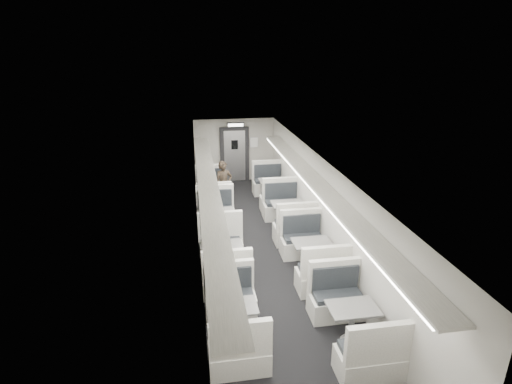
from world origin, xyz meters
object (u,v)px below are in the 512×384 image
object	(u,v)px
booth_right_c	(312,256)
booth_left_d	(234,322)
passenger	(224,185)
exit_sign	(235,125)
booth_left_c	(224,259)
booth_right_b	(288,216)
booth_right_a	(273,191)
vestibule_door	(235,155)
booth_left_b	(218,224)
booth_left_a	(213,195)
booth_right_d	(351,324)

from	to	relation	value
booth_right_c	booth_left_d	bearing A→B (deg)	-135.13
passenger	booth_right_c	bearing A→B (deg)	-80.66
booth_left_d	exit_sign	size ratio (longest dim) A/B	3.18
booth_left_c	booth_right_c	bearing A→B (deg)	-6.01
booth_right_b	passenger	bearing A→B (deg)	130.35
booth_right_a	vestibule_door	size ratio (longest dim) A/B	1.04
booth_left_b	booth_right_b	size ratio (longest dim) A/B	0.98
booth_right_c	booth_left_c	bearing A→B (deg)	173.99
booth_right_a	booth_left_b	bearing A→B (deg)	-129.77
booth_right_c	vestibule_door	distance (m)	7.01
booth_left_c	passenger	bearing A→B (deg)	84.94
booth_left_a	passenger	distance (m)	0.57
booth_left_a	booth_right_d	bearing A→B (deg)	-73.73
booth_left_d	booth_right_b	bearing A→B (deg)	65.13
booth_right_a	booth_right_b	size ratio (longest dim) A/B	0.97
passenger	booth_left_c	bearing A→B (deg)	-106.82
booth_left_a	booth_left_b	distance (m)	2.36
booth_left_a	booth_right_c	xyz separation A→B (m)	(2.00, -4.45, 0.01)
booth_right_c	booth_right_d	bearing A→B (deg)	-90.00
booth_right_b	booth_right_c	world-z (taller)	booth_right_b
booth_left_d	vestibule_door	world-z (taller)	vestibule_door
booth_left_d	booth_left_c	bearing A→B (deg)	90.00
booth_left_c	booth_right_c	distance (m)	2.01
exit_sign	booth_left_c	bearing A→B (deg)	-99.16
booth_left_c	passenger	world-z (taller)	passenger
booth_right_a	passenger	world-z (taller)	passenger
booth_left_b	booth_right_b	bearing A→B (deg)	6.60
booth_left_b	booth_left_c	distance (m)	1.88
booth_left_a	booth_right_c	distance (m)	4.88
booth_right_a	booth_right_c	bearing A→B (deg)	-90.00
exit_sign	booth_right_d	bearing A→B (deg)	-83.53
passenger	exit_sign	xyz separation A→B (m)	(0.64, 2.16, 1.51)
booth_right_a	booth_left_a	bearing A→B (deg)	-178.66
booth_left_a	booth_right_b	bearing A→B (deg)	-46.74
booth_right_c	passenger	bearing A→B (deg)	111.10
booth_right_a	booth_right_d	size ratio (longest dim) A/B	1.05
booth_left_c	exit_sign	xyz separation A→B (m)	(1.00, 6.20, 1.91)
booth_left_d	booth_right_c	bearing A→B (deg)	44.87
booth_right_a	booth_right_d	xyz separation A→B (m)	(0.00, -6.90, -0.02)
vestibule_door	booth_right_c	bearing A→B (deg)	-81.76
passenger	booth_right_a	bearing A→B (deg)	-3.45
booth_left_d	booth_right_b	distance (m)	4.76
booth_left_b	booth_right_d	world-z (taller)	booth_left_b
booth_left_d	booth_right_d	distance (m)	2.04
booth_left_b	booth_right_c	size ratio (longest dim) A/B	1.02
exit_sign	booth_left_a	bearing A→B (deg)	-116.94
booth_left_a	booth_right_b	distance (m)	2.92
booth_left_a	booth_left_c	world-z (taller)	booth_left_a
booth_left_b	exit_sign	distance (m)	4.82
booth_left_b	booth_left_c	bearing A→B (deg)	-90.00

